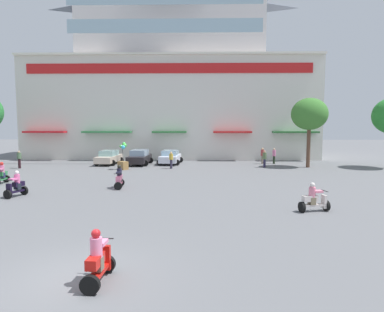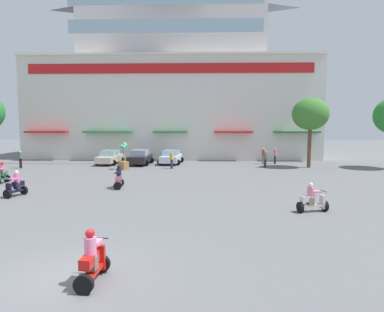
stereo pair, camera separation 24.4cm
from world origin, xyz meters
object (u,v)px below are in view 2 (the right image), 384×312
Objects in this scene: scooter_rider_0 at (2,175)px; parked_car_1 at (140,157)px; pedestrian_1 at (275,155)px; pedestrian_2 at (20,158)px; pedestrian_3 at (263,155)px; parked_car_0 at (110,157)px; pedestrian_0 at (265,158)px; scooter_rider_3 at (92,260)px; scooter_rider_5 at (16,186)px; parked_car_2 at (171,157)px; scooter_rider_4 at (119,179)px; balloon_vendor_cart at (124,159)px; plaza_tree_3 at (310,114)px; scooter_rider_2 at (312,200)px; pedestrian_4 at (172,159)px.

parked_car_1 is at bearing 55.14° from scooter_rider_0.
pedestrian_2 reaches higher than pedestrian_1.
pedestrian_3 reaches higher than scooter_rider_0.
parked_car_0 is at bearing -177.57° from pedestrian_3.
parked_car_0 is 2.77× the size of pedestrian_0.
scooter_rider_3 reaches higher than scooter_rider_5.
scooter_rider_3 is at bearing -89.25° from parked_car_2.
scooter_rider_4 is 1.00× the size of scooter_rider_5.
scooter_rider_5 is 0.61× the size of balloon_vendor_cart.
plaza_tree_3 is 27.90m from pedestrian_2.
scooter_rider_0 is 0.95× the size of pedestrian_1.
parked_car_0 is at bearing 104.15° from scooter_rider_3.
scooter_rider_3 is 0.62× the size of balloon_vendor_cart.
scooter_rider_0 is 18.72m from scooter_rider_3.
plaza_tree_3 is at bearing 21.30° from scooter_rider_0.
scooter_rider_4 reaches higher than parked_car_1.
scooter_rider_0 is at bearing -149.24° from pedestrian_3.
pedestrian_3 is (9.30, 27.19, 0.32)m from scooter_rider_3.
pedestrian_0 is (11.58, 10.76, 0.29)m from scooter_rider_4.
scooter_rider_2 is at bearing -65.65° from parked_car_2.
balloon_vendor_cart reaches higher than scooter_rider_2.
plaza_tree_3 is at bearing 2.27° from pedestrian_0.
scooter_rider_2 is at bearing -20.06° from scooter_rider_0.
pedestrian_1 is at bearing 68.87° from scooter_rider_3.
pedestrian_0 is (15.67, -2.20, 0.20)m from parked_car_0.
pedestrian_1 is at bearing 1.83° from parked_car_2.
pedestrian_3 is 14.41m from balloon_vendor_cart.
pedestrian_1 reaches higher than scooter_rider_2.
scooter_rider_3 is 29.23m from pedestrian_1.
plaza_tree_3 is 3.94× the size of pedestrian_3.
scooter_rider_2 is 0.93× the size of pedestrian_2.
pedestrian_2 is at bearing -164.85° from parked_car_2.
plaza_tree_3 is 5.68m from pedestrian_1.
pedestrian_3 is at bearing 83.76° from pedestrian_0.
pedestrian_1 reaches higher than pedestrian_4.
parked_car_2 is at bearing 3.71° from parked_car_0.
parked_car_2 is 2.78× the size of scooter_rider_5.
scooter_rider_2 is at bearing -106.31° from plaza_tree_3.
parked_car_0 is 17.24m from pedestrian_1.
scooter_rider_2 is at bearing -57.38° from parked_car_1.
pedestrian_3 is at bearing 18.92° from balloon_vendor_cart.
pedestrian_3 is at bearing 71.11° from scooter_rider_3.
scooter_rider_3 is at bearing -82.46° from parked_car_1.
scooter_rider_5 is at bearing -122.94° from pedestrian_4.
parked_car_1 and scooter_rider_5 have the same top height.
balloon_vendor_cart is at bearing -132.08° from parked_car_2.
pedestrian_0 is at bearing -7.97° from parked_car_0.
plaza_tree_3 is 4.07× the size of pedestrian_1.
pedestrian_2 is (-24.88, -4.13, 0.01)m from pedestrian_1.
pedestrian_0 is at bearing -15.59° from parked_car_2.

